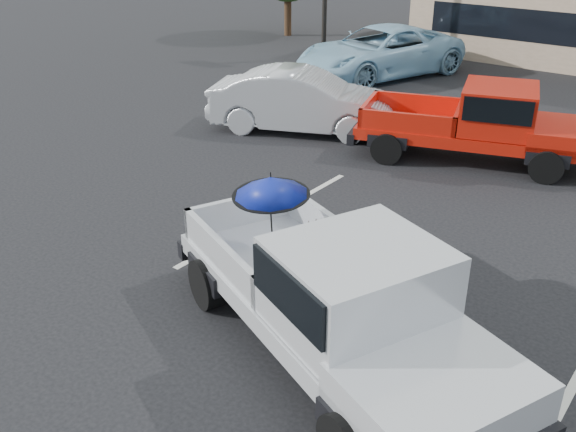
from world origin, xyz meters
name	(u,v)px	position (x,y,z in m)	size (l,w,h in m)	color
ground	(347,319)	(0.00, 0.00, 0.00)	(90.00, 90.00, 0.00)	black
stripe_left	(271,215)	(-3.00, 2.00, 0.00)	(0.12, 5.00, 0.01)	silver
silver_pickup	(344,298)	(0.51, -0.93, 1.05)	(6.00, 4.02, 2.06)	black
red_pickup	(489,121)	(-0.86, 7.22, 0.97)	(5.69, 3.42, 1.77)	black
silver_sedan	(303,101)	(-5.51, 6.50, 0.79)	(1.67, 4.79, 1.58)	silver
blue_suv	(380,52)	(-6.90, 12.85, 0.83)	(2.76, 5.98, 1.66)	#9ACBE6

